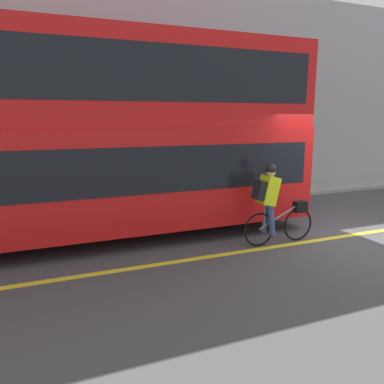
{
  "coord_description": "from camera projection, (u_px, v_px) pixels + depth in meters",
  "views": [
    {
      "loc": [
        -5.67,
        -5.79,
        2.45
      ],
      "look_at": [
        -2.97,
        0.87,
        1.0
      ],
      "focal_mm": 35.0,
      "sensor_mm": 36.0,
      "label": 1
    }
  ],
  "objects": [
    {
      "name": "ground_plane",
      "position": [
        339.0,
        236.0,
        7.83
      ],
      "size": [
        80.0,
        80.0,
        0.0
      ],
      "primitive_type": "plane",
      "color": "#424244"
    },
    {
      "name": "road_center_line",
      "position": [
        341.0,
        237.0,
        7.77
      ],
      "size": [
        50.0,
        0.14,
        0.01
      ],
      "primitive_type": "cube",
      "color": "yellow",
      "rests_on": "ground_plane"
    },
    {
      "name": "sidewalk_curb",
      "position": [
        236.0,
        193.0,
        11.9
      ],
      "size": [
        60.0,
        1.85,
        0.1
      ],
      "color": "gray",
      "rests_on": "ground_plane"
    },
    {
      "name": "building_facade",
      "position": [
        222.0,
        93.0,
        12.25
      ],
      "size": [
        60.0,
        0.3,
        6.42
      ],
      "color": "#9E9EA3",
      "rests_on": "ground_plane"
    },
    {
      "name": "bus",
      "position": [
        31.0,
        130.0,
        6.9
      ],
      "size": [
        10.98,
        2.46,
        3.98
      ],
      "color": "black",
      "rests_on": "ground_plane"
    },
    {
      "name": "cyclist_on_bike",
      "position": [
        273.0,
        201.0,
        7.15
      ],
      "size": [
        1.56,
        0.32,
        1.59
      ],
      "color": "black",
      "rests_on": "ground_plane"
    },
    {
      "name": "street_sign_post",
      "position": [
        90.0,
        149.0,
        9.86
      ],
      "size": [
        0.36,
        0.09,
        2.7
      ],
      "color": "#59595B",
      "rests_on": "sidewalk_curb"
    }
  ]
}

